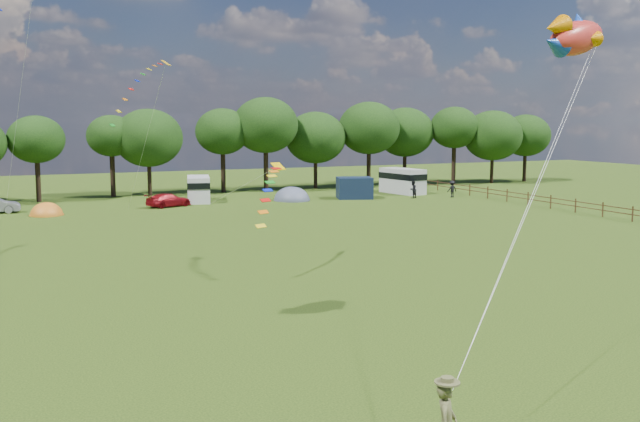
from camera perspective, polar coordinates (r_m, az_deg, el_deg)
name	(u,v)px	position (r m, az deg, el deg)	size (l,w,h in m)	color
ground_plane	(421,363)	(23.57, 8.06, -11.98)	(180.00, 180.00, 0.00)	black
tree_line	(184,134)	(75.81, -10.81, 6.08)	(102.98, 10.98, 10.27)	black
fence	(517,196)	(69.42, 15.51, 1.18)	(0.12, 33.12, 1.20)	#472D19
car_c	(169,200)	(65.58, -12.02, 0.86)	(1.69, 4.03, 1.21)	maroon
campervan_c	(198,188)	(69.10, -9.70, 1.81)	(3.20, 5.29, 2.42)	silver
campervan_d	(402,180)	(76.48, 6.61, 2.47)	(3.07, 5.67, 2.64)	silver
tent_orange	(47,215)	(62.59, -21.03, -0.31)	(2.72, 2.97, 2.12)	orange
tent_greyblue	(292,200)	(69.38, -2.27, 0.87)	(3.58, 3.92, 2.66)	#535B70
awning_navy	(354,188)	(71.08, 2.77, 1.86)	(3.38, 2.75, 2.11)	#121F38
fish_kite	(572,37)	(28.84, 19.54, 12.96)	(3.72, 1.96, 1.94)	red
streamer_kite_b	(145,80)	(40.72, -13.84, 10.15)	(4.15, 4.62, 3.76)	#F3AE11
streamer_kite_c	(272,183)	(36.85, -3.90, 2.22)	(3.24, 4.91, 2.83)	#FFC401
walker_a	(413,189)	(71.85, 7.45, 1.72)	(0.85, 0.53, 1.75)	black
walker_b	(452,189)	(73.29, 10.52, 1.75)	(1.10, 0.51, 1.70)	black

